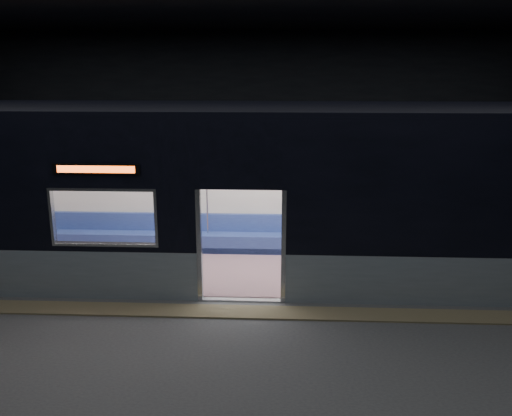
{
  "coord_description": "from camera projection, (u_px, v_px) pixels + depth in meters",
  "views": [
    {
      "loc": [
        0.7,
        -7.91,
        4.08
      ],
      "look_at": [
        0.2,
        2.3,
        1.39
      ],
      "focal_mm": 38.0,
      "sensor_mm": 36.0,
      "label": 1
    }
  ],
  "objects": [
    {
      "name": "station_floor",
      "position": [
        237.0,
        328.0,
        8.71
      ],
      "size": [
        24.0,
        14.0,
        0.01
      ],
      "primitive_type": "cube",
      "color": "#47494C",
      "rests_on": "ground"
    },
    {
      "name": "station_envelope",
      "position": [
        234.0,
        96.0,
        7.78
      ],
      "size": [
        24.0,
        14.0,
        5.0
      ],
      "color": "black",
      "rests_on": "station_floor"
    },
    {
      "name": "tactile_strip",
      "position": [
        239.0,
        312.0,
        9.24
      ],
      "size": [
        22.8,
        0.5,
        0.03
      ],
      "primitive_type": "cube",
      "color": "#8C7F59",
      "rests_on": "station_floor"
    },
    {
      "name": "metro_car",
      "position": [
        247.0,
        183.0,
        10.7
      ],
      "size": [
        18.0,
        3.04,
        3.35
      ],
      "color": "#8F9DAB",
      "rests_on": "station_floor"
    },
    {
      "name": "passenger",
      "position": [
        442.0,
        223.0,
        11.74
      ],
      "size": [
        0.42,
        0.67,
        1.31
      ],
      "rotation": [
        0.0,
        0.0,
        -0.21
      ],
      "color": "black",
      "rests_on": "metro_car"
    },
    {
      "name": "handbag",
      "position": [
        446.0,
        231.0,
        11.57
      ],
      "size": [
        0.29,
        0.26,
        0.12
      ],
      "primitive_type": "cube",
      "rotation": [
        0.0,
        0.0,
        0.26
      ],
      "color": "black",
      "rests_on": "passenger"
    },
    {
      "name": "transit_map",
      "position": [
        466.0,
        188.0,
        11.83
      ],
      "size": [
        1.07,
        0.03,
        0.69
      ],
      "primitive_type": "cube",
      "color": "white",
      "rests_on": "metro_car"
    }
  ]
}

